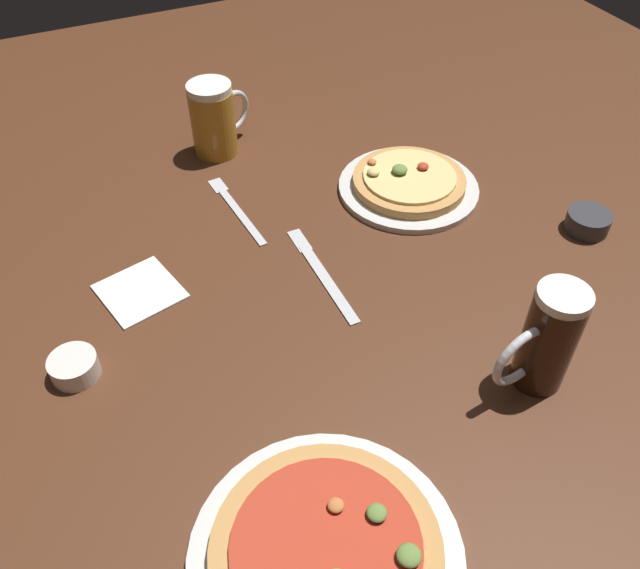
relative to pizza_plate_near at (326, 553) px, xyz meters
The scene contains 10 objects.
ground_plane 0.43m from the pizza_plate_near, 65.91° to the left, with size 2.40×2.40×0.03m, color #4C2816.
pizza_plate_near is the anchor object (origin of this frame).
pizza_plate_far 0.72m from the pizza_plate_near, 52.13° to the left, with size 0.26×0.26×0.05m.
beer_mug_dark 0.40m from the pizza_plate_near, 16.01° to the left, with size 0.13×0.07×0.17m.
beer_mug_amber 0.87m from the pizza_plate_near, 79.38° to the left, with size 0.14×0.09×0.15m.
ramekin_sauce 0.75m from the pizza_plate_near, 26.60° to the left, with size 0.08×0.08×0.04m, color #333338.
ramekin_butter 0.44m from the pizza_plate_near, 118.20° to the left, with size 0.07×0.07×0.03m, color silver.
napkin_folded 0.52m from the pizza_plate_near, 99.58° to the left, with size 0.12×0.12×0.01m, color white.
fork_left 0.66m from the pizza_plate_near, 79.06° to the left, with size 0.04×0.22×0.01m.
knife_right 0.47m from the pizza_plate_near, 65.52° to the left, with size 0.02×0.24×0.01m.
Camera 1 is at (-0.31, -0.67, 0.75)m, focal length 37.00 mm.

